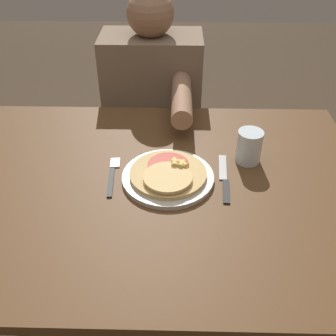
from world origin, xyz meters
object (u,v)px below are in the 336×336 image
object	(u,v)px
pizza	(169,173)
fork	(113,173)
plate	(168,177)
person_diner	(153,107)
knife	(224,179)
drinking_glass	(249,147)
dining_table	(153,211)

from	to	relation	value
pizza	fork	distance (m)	0.17
pizza	fork	xyz separation A→B (m)	(-0.16, 0.02, -0.02)
plate	pizza	size ratio (longest dim) A/B	1.20
pizza	person_diner	bearing A→B (deg)	97.29
pizza	knife	world-z (taller)	pizza
knife	drinking_glass	distance (m)	0.13
person_diner	plate	bearing A→B (deg)	-82.81
dining_table	fork	distance (m)	0.16
fork	person_diner	world-z (taller)	person_diner
person_diner	dining_table	bearing A→B (deg)	-86.98
fork	plate	bearing A→B (deg)	-7.09
plate	drinking_glass	xyz separation A→B (m)	(0.24, 0.10, 0.04)
plate	fork	size ratio (longest dim) A/B	1.49
pizza	person_diner	world-z (taller)	person_diner
pizza	drinking_glass	xyz separation A→B (m)	(0.24, 0.10, 0.03)
plate	person_diner	size ratio (longest dim) A/B	0.23
dining_table	fork	world-z (taller)	fork
dining_table	drinking_glass	distance (m)	0.34
knife	dining_table	bearing A→B (deg)	-173.62
dining_table	plate	world-z (taller)	plate
fork	person_diner	size ratio (longest dim) A/B	0.16
drinking_glass	person_diner	distance (m)	0.61
dining_table	plate	distance (m)	0.12
knife	pizza	bearing A→B (deg)	-177.41
knife	drinking_glass	bearing A→B (deg)	50.62
plate	pizza	bearing A→B (deg)	-71.40
dining_table	knife	xyz separation A→B (m)	(0.20, 0.02, 0.11)
dining_table	knife	bearing A→B (deg)	6.38
knife	plate	bearing A→B (deg)	-179.11
plate	pizza	distance (m)	0.02
pizza	fork	bearing A→B (deg)	171.34
plate	pizza	world-z (taller)	pizza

